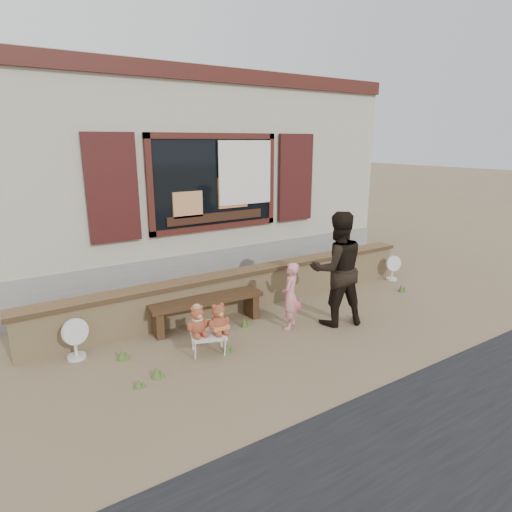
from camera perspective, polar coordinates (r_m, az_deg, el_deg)
ground at (r=6.65m, az=2.83°, el=-9.49°), size 80.00×80.00×0.00m
shopfront at (r=10.07m, az=-12.25°, el=10.41°), size 8.04×5.13×4.00m
brick_wall at (r=7.30m, az=-1.70°, el=-4.31°), size 7.10×0.36×0.67m
bench at (r=6.63m, az=-6.59°, el=-6.54°), size 1.80×0.51×0.45m
folding_chair at (r=5.84m, az=-6.38°, el=-10.44°), size 0.57×0.54×0.28m
teddy_bear_left at (r=5.73m, az=-7.85°, el=-8.44°), size 0.37×0.35×0.41m
teddy_bear_right at (r=5.76m, az=-5.06°, el=-8.20°), size 0.38×0.35×0.42m
child at (r=6.47m, az=4.59°, el=-5.31°), size 0.45×0.42×1.03m
adult at (r=6.62m, az=10.75°, el=-1.69°), size 1.02×0.90×1.77m
fan_left at (r=6.13m, az=-23.02°, el=-10.10°), size 0.36×0.24×0.56m
fan_right at (r=9.17m, az=17.71°, el=-1.49°), size 0.33×0.22×0.52m
grass_tufts at (r=6.11m, az=-4.60°, el=-11.13°), size 5.34×0.88×0.16m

